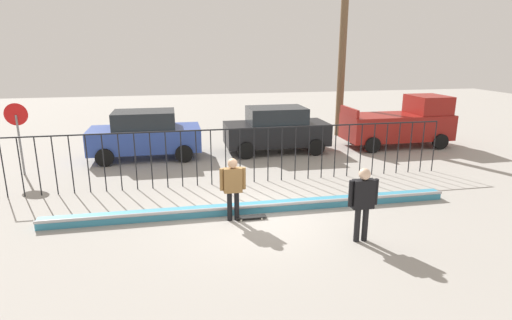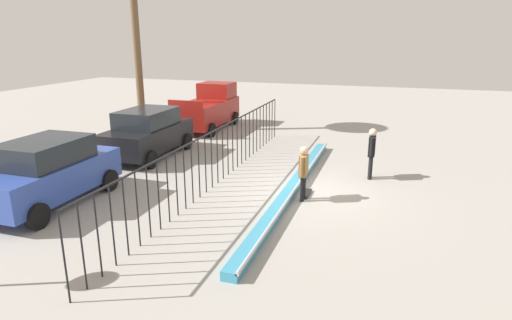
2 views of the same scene
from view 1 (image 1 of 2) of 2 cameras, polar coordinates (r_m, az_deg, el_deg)
The scene contains 10 objects.
ground_plane at distance 11.06m, azimuth 0.33°, elevation -7.81°, with size 60.00×60.00×0.00m, color #9E9991.
bowl_coping_ledge at distance 11.37m, azimuth -0.08°, elevation -6.49°, with size 11.00×0.40×0.27m.
perimeter_fence at distance 13.45m, azimuth -2.21°, elevation 1.41°, with size 14.04×0.04×1.83m.
skateboarder at distance 10.55m, azimuth -3.18°, elevation -3.25°, with size 0.67×0.25×1.65m.
skateboard at distance 10.92m, azimuth -0.69°, elevation -7.79°, with size 0.80×0.20×0.07m.
camera_operator at distance 9.69m, azimuth 14.40°, elevation -5.07°, with size 0.70×0.26×1.74m.
parked_car_blue at distance 17.17m, azimuth -14.89°, elevation 3.42°, with size 4.30×2.12×1.90m.
parked_car_black at distance 17.67m, azimuth 2.78°, elevation 4.23°, with size 4.30×2.12×1.90m.
pickup_truck at distance 19.81m, azimuth 19.26°, elevation 4.78°, with size 4.70×2.12×2.24m.
stop_sign at distance 16.42m, azimuth -29.74°, elevation 3.69°, with size 0.76×0.07×2.50m.
Camera 1 is at (-2.08, -9.97, 4.32)m, focal length 29.29 mm.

